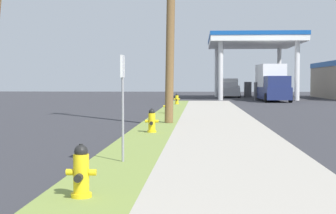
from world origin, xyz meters
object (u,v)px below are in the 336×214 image
at_px(fire_hydrant_nearest, 81,174).
at_px(fire_hydrant_fourth, 177,99).
at_px(street_sign_post, 123,86).
at_px(fire_hydrant_third, 168,107).
at_px(truck_navy_on_apron, 272,84).
at_px(car_silver_by_near_pump, 229,90).
at_px(truck_white_at_forecourt, 227,88).
at_px(fire_hydrant_second, 152,122).

height_order(fire_hydrant_nearest, fire_hydrant_fourth, same).
relative_size(fire_hydrant_fourth, street_sign_post, 0.35).
distance_m(fire_hydrant_third, truck_navy_on_apron, 20.13).
bearing_deg(car_silver_by_near_pump, truck_navy_on_apron, -74.29).
height_order(street_sign_post, truck_navy_on_apron, truck_navy_on_apron).
bearing_deg(car_silver_by_near_pump, fire_hydrant_nearest, -95.61).
relative_size(fire_hydrant_third, car_silver_by_near_pump, 0.16).
bearing_deg(street_sign_post, fire_hydrant_fourth, 90.06).
distance_m(fire_hydrant_third, fire_hydrant_fourth, 10.06).
height_order(fire_hydrant_nearest, street_sign_post, street_sign_post).
height_order(car_silver_by_near_pump, truck_white_at_forecourt, truck_white_at_forecourt).
bearing_deg(fire_hydrant_fourth, street_sign_post, -89.94).
distance_m(fire_hydrant_second, truck_navy_on_apron, 29.22).
bearing_deg(fire_hydrant_fourth, fire_hydrant_third, -90.14).
bearing_deg(street_sign_post, fire_hydrant_second, 89.63).
relative_size(fire_hydrant_nearest, truck_white_at_forecourt, 0.13).
relative_size(fire_hydrant_nearest, fire_hydrant_second, 1.00).
height_order(fire_hydrant_nearest, truck_navy_on_apron, truck_navy_on_apron).
bearing_deg(fire_hydrant_second, truck_white_at_forecourt, 83.91).
bearing_deg(fire_hydrant_third, fire_hydrant_nearest, -90.17).
height_order(truck_white_at_forecourt, truck_navy_on_apron, truck_navy_on_apron).
distance_m(fire_hydrant_third, street_sign_post, 15.59).
bearing_deg(fire_hydrant_fourth, fire_hydrant_nearest, -90.16).
bearing_deg(fire_hydrant_nearest, fire_hydrant_second, 89.08).
distance_m(fire_hydrant_nearest, car_silver_by_near_pump, 48.21).
relative_size(car_silver_by_near_pump, truck_white_at_forecourt, 0.82).
relative_size(fire_hydrant_second, street_sign_post, 0.35).
xyz_separation_m(fire_hydrant_third, truck_navy_on_apron, (7.64, 18.60, 1.04)).
distance_m(fire_hydrant_second, fire_hydrant_third, 9.61).
height_order(fire_hydrant_third, car_silver_by_near_pump, car_silver_by_near_pump).
distance_m(fire_hydrant_nearest, truck_navy_on_apron, 38.17).
relative_size(street_sign_post, truck_navy_on_apron, 0.33).
xyz_separation_m(fire_hydrant_nearest, fire_hydrant_second, (0.15, 9.17, 0.00)).
xyz_separation_m(fire_hydrant_second, truck_white_at_forecourt, (4.56, 42.76, 0.47)).
bearing_deg(car_silver_by_near_pump, truck_white_at_forecourt, 90.12).
bearing_deg(car_silver_by_near_pump, fire_hydrant_third, -99.06).
bearing_deg(fire_hydrant_fourth, truck_navy_on_apron, 48.26).
bearing_deg(truck_navy_on_apron, fire_hydrant_third, -112.33).
xyz_separation_m(fire_hydrant_second, fire_hydrant_fourth, (-0.06, 19.67, 0.00)).
relative_size(fire_hydrant_nearest, truck_navy_on_apron, 0.11).
distance_m(fire_hydrant_second, fire_hydrant_fourth, 19.67).
bearing_deg(truck_white_at_forecourt, fire_hydrant_second, -96.09).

